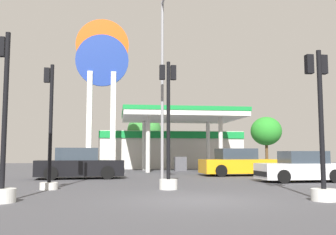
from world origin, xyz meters
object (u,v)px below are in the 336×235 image
(car_0, at_px, (79,165))
(tree_2, at_px, (266,131))
(traffic_signal_0, at_px, (2,158))
(traffic_signal_3, at_px, (49,147))
(traffic_signal_2, at_px, (168,144))
(station_pole_sign, at_px, (102,73))
(corner_streetlamp, at_px, (163,74))
(car_2, at_px, (238,163))
(traffic_signal_1, at_px, (321,148))
(tree_1, at_px, (144,131))
(car_3, at_px, (301,168))

(car_0, distance_m, tree_2, 29.08)
(traffic_signal_0, xyz_separation_m, tree_2, (20.59, 31.31, 2.75))
(traffic_signal_3, bearing_deg, traffic_signal_2, -6.70)
(station_pole_sign, relative_size, corner_streetlamp, 1.57)
(car_0, distance_m, corner_streetlamp, 7.98)
(car_0, distance_m, car_2, 9.53)
(tree_2, bearing_deg, car_2, -116.77)
(car_0, xyz_separation_m, traffic_signal_0, (-1.14, -9.93, 0.47))
(traffic_signal_2, bearing_deg, traffic_signal_3, 173.30)
(traffic_signal_1, relative_size, tree_1, 0.78)
(station_pole_sign, xyz_separation_m, tree_2, (18.69, 12.23, -3.81))
(car_3, height_order, traffic_signal_0, traffic_signal_0)
(tree_1, bearing_deg, car_0, -103.81)
(car_0, relative_size, traffic_signal_1, 1.09)
(station_pole_sign, relative_size, traffic_signal_1, 2.78)
(car_2, distance_m, tree_1, 19.56)
(car_3, bearing_deg, corner_streetlamp, -163.75)
(station_pole_sign, xyz_separation_m, car_0, (-0.76, -9.15, -7.04))
(traffic_signal_1, bearing_deg, car_2, 82.96)
(car_0, bearing_deg, tree_1, 76.19)
(car_3, relative_size, traffic_signal_0, 0.86)
(car_0, relative_size, car_3, 1.17)
(car_2, height_order, car_3, car_2)
(station_pole_sign, relative_size, car_0, 2.54)
(car_2, xyz_separation_m, traffic_signal_3, (-9.94, -7.65, 0.86))
(car_2, distance_m, traffic_signal_1, 12.35)
(traffic_signal_2, height_order, tree_1, tree_1)
(traffic_signal_0, xyz_separation_m, traffic_signal_3, (0.61, 3.76, 0.38))
(traffic_signal_2, relative_size, tree_1, 0.87)
(traffic_signal_0, distance_m, tree_1, 30.93)
(traffic_signal_2, bearing_deg, car_0, 120.65)
(traffic_signal_0, relative_size, tree_1, 0.85)
(traffic_signal_1, xyz_separation_m, corner_streetlamp, (-4.04, 4.93, 3.11))
(traffic_signal_1, relative_size, corner_streetlamp, 0.56)
(car_0, height_order, tree_2, tree_2)
(traffic_signal_0, distance_m, corner_streetlamp, 7.31)
(car_3, distance_m, traffic_signal_3, 11.61)
(traffic_signal_0, height_order, corner_streetlamp, corner_streetlamp)
(traffic_signal_1, xyz_separation_m, tree_2, (11.55, 32.13, 2.47))
(traffic_signal_2, xyz_separation_m, tree_1, (1.02, 26.97, 2.15))
(car_0, distance_m, traffic_signal_0, 10.00)
(station_pole_sign, bearing_deg, traffic_signal_1, -70.26)
(traffic_signal_1, height_order, tree_1, tree_1)
(car_0, bearing_deg, corner_streetlamp, -56.42)
(car_0, xyz_separation_m, corner_streetlamp, (3.86, -5.82, 3.86))
(tree_1, bearing_deg, traffic_signal_1, -84.63)
(station_pole_sign, xyz_separation_m, traffic_signal_3, (-1.29, -15.32, -6.18))
(traffic_signal_1, distance_m, traffic_signal_2, 5.65)
(station_pole_sign, distance_m, traffic_signal_0, 20.26)
(car_0, bearing_deg, station_pole_sign, 85.25)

